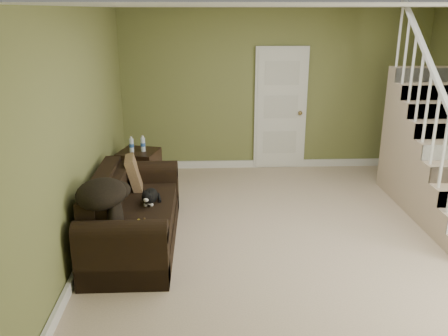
{
  "coord_description": "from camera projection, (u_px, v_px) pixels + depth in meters",
  "views": [
    {
      "loc": [
        -1.17,
        -4.97,
        2.57
      ],
      "look_at": [
        -0.94,
        0.21,
        0.83
      ],
      "focal_mm": 38.0,
      "sensor_mm": 36.0,
      "label": 1
    }
  ],
  "objects": [
    {
      "name": "door",
      "position": [
        281.0,
        109.0,
        7.82
      ],
      "size": [
        0.86,
        0.12,
        2.02
      ],
      "color": "white",
      "rests_on": "floor"
    },
    {
      "name": "cat",
      "position": [
        150.0,
        197.0,
        5.43
      ],
      "size": [
        0.22,
        0.47,
        0.23
      ],
      "rotation": [
        0.0,
        0.0,
        -0.1
      ],
      "color": "black",
      "rests_on": "sofa"
    },
    {
      "name": "throw_pillow",
      "position": [
        134.0,
        174.0,
        5.93
      ],
      "size": [
        0.26,
        0.45,
        0.44
      ],
      "primitive_type": "cube",
      "rotation": [
        0.0,
        -0.24,
        0.12
      ],
      "color": "#513420",
      "rests_on": "sofa"
    },
    {
      "name": "wall_back",
      "position": [
        275.0,
        91.0,
        7.76
      ],
      "size": [
        5.0,
        0.04,
        2.6
      ],
      "primitive_type": "cube",
      "color": "olive",
      "rests_on": "floor"
    },
    {
      "name": "banana",
      "position": [
        139.0,
        223.0,
        4.89
      ],
      "size": [
        0.1,
        0.21,
        0.06
      ],
      "primitive_type": "ellipsoid",
      "rotation": [
        0.0,
        0.0,
        0.21
      ],
      "color": "yellow",
      "rests_on": "sofa"
    },
    {
      "name": "baseboard_left",
      "position": [
        93.0,
        239.0,
        5.45
      ],
      "size": [
        0.04,
        5.5,
        0.12
      ],
      "primitive_type": "cube",
      "color": "white",
      "rests_on": "floor"
    },
    {
      "name": "throw_blanket",
      "position": [
        101.0,
        194.0,
        4.67
      ],
      "size": [
        0.64,
        0.74,
        0.26
      ],
      "primitive_type": "ellipsoid",
      "rotation": [
        0.0,
        0.0,
        0.3
      ],
      "color": "black",
      "rests_on": "sofa"
    },
    {
      "name": "wall_front",
      "position": [
        423.0,
        257.0,
        2.55
      ],
      "size": [
        5.0,
        0.04,
        2.6
      ],
      "primitive_type": "cube",
      "color": "olive",
      "rests_on": "floor"
    },
    {
      "name": "staircase",
      "position": [
        440.0,
        160.0,
        6.37
      ],
      "size": [
        1.0,
        2.51,
        2.82
      ],
      "color": "tan",
      "rests_on": "floor"
    },
    {
      "name": "floor",
      "position": [
        305.0,
        239.0,
        5.57
      ],
      "size": [
        5.0,
        5.5,
        0.01
      ],
      "primitive_type": "cube",
      "color": "tan",
      "rests_on": "ground"
    },
    {
      "name": "ceiling",
      "position": [
        319.0,
        6.0,
        4.75
      ],
      "size": [
        5.0,
        5.5,
        0.01
      ],
      "primitive_type": "cube",
      "color": "white",
      "rests_on": "wall_back"
    },
    {
      "name": "sofa",
      "position": [
        131.0,
        218.0,
        5.4
      ],
      "size": [
        0.89,
        2.06,
        0.82
      ],
      "color": "black",
      "rests_on": "floor"
    },
    {
      "name": "side_table",
      "position": [
        140.0,
        171.0,
        6.94
      ],
      "size": [
        0.64,
        0.64,
        0.86
      ],
      "rotation": [
        0.0,
        0.0,
        -0.25
      ],
      "color": "black",
      "rests_on": "floor"
    },
    {
      "name": "wall_left",
      "position": [
        79.0,
        135.0,
        5.05
      ],
      "size": [
        0.04,
        5.5,
        2.6
      ],
      "primitive_type": "cube",
      "color": "olive",
      "rests_on": "floor"
    },
    {
      "name": "baseboard_back",
      "position": [
        272.0,
        163.0,
        8.13
      ],
      "size": [
        5.0,
        0.04,
        0.12
      ],
      "primitive_type": "cube",
      "color": "white",
      "rests_on": "floor"
    }
  ]
}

